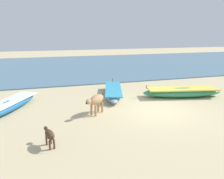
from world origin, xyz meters
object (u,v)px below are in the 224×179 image
fishing_boat_2 (7,106)px  fishing_boat_3 (182,92)px  fishing_boat_1 (113,92)px  calf_near_dark (49,135)px  cow_adult_tan (96,100)px

fishing_boat_2 → fishing_boat_3: fishing_boat_3 is taller
fishing_boat_1 → fishing_boat_3: (3.95, -1.41, 0.04)m
calf_near_dark → fishing_boat_2: bearing=9.7°
fishing_boat_2 → cow_adult_tan: (4.19, -1.60, 0.41)m
fishing_boat_1 → cow_adult_tan: 3.27m
fishing_boat_1 → cow_adult_tan: cow_adult_tan is taller
fishing_boat_3 → cow_adult_tan: bearing=25.5°
fishing_boat_3 → calf_near_dark: size_ratio=5.34×
fishing_boat_1 → calf_near_dark: 6.67m
cow_adult_tan → fishing_boat_2: bearing=-66.3°
fishing_boat_1 → cow_adult_tan: size_ratio=3.63×
calf_near_dark → fishing_boat_3: bearing=-78.3°
fishing_boat_3 → fishing_boat_2: bearing=10.5°
fishing_boat_2 → calf_near_dark: size_ratio=4.84×
fishing_boat_1 → fishing_boat_2: 5.99m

